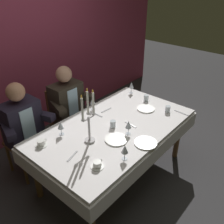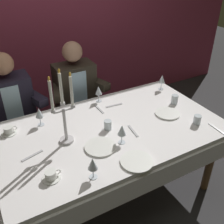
{
  "view_description": "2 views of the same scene",
  "coord_description": "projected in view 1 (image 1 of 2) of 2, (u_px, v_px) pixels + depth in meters",
  "views": [
    {
      "loc": [
        -1.83,
        -1.53,
        2.33
      ],
      "look_at": [
        0.05,
        0.07,
        0.88
      ],
      "focal_mm": 39.88,
      "sensor_mm": 36.0,
      "label": 1
    },
    {
      "loc": [
        -0.87,
        -1.6,
        2.03
      ],
      "look_at": [
        0.04,
        0.04,
        0.86
      ],
      "focal_mm": 42.49,
      "sensor_mm": 36.0,
      "label": 2
    }
  ],
  "objects": [
    {
      "name": "back_wall",
      "position": [
        24.0,
        47.0,
        3.47
      ],
      "size": [
        6.0,
        0.12,
        2.7
      ],
      "primitive_type": "cube",
      "color": "#8F324A",
      "rests_on": "ground_plane"
    },
    {
      "name": "candelabra",
      "position": [
        89.0,
        121.0,
        2.48
      ],
      "size": [
        0.19,
        0.11,
        0.61
      ],
      "color": "silver",
      "rests_on": "dining_table"
    },
    {
      "name": "dining_table",
      "position": [
        114.0,
        135.0,
        2.91
      ],
      "size": [
        1.94,
        1.14,
        0.74
      ],
      "color": "white",
      "rests_on": "ground_plane"
    },
    {
      "name": "wine_glass_3",
      "position": [
        125.0,
        149.0,
        2.31
      ],
      "size": [
        0.07,
        0.07,
        0.16
      ],
      "color": "silver",
      "rests_on": "dining_table"
    },
    {
      "name": "wine_glass_0",
      "position": [
        131.0,
        85.0,
        3.55
      ],
      "size": [
        0.07,
        0.07,
        0.16
      ],
      "color": "silver",
      "rests_on": "dining_table"
    },
    {
      "name": "coffee_cup_0",
      "position": [
        41.0,
        143.0,
        2.54
      ],
      "size": [
        0.13,
        0.12,
        0.06
      ],
      "color": "white",
      "rests_on": "dining_table"
    },
    {
      "name": "spoon_1",
      "position": [
        131.0,
        125.0,
        2.88
      ],
      "size": [
        0.04,
        0.17,
        0.01
      ],
      "primitive_type": "cube",
      "rotation": [
        0.0,
        0.0,
        1.45
      ],
      "color": "#B7B7BC",
      "rests_on": "dining_table"
    },
    {
      "name": "seated_diner_0",
      "position": [
        22.0,
        122.0,
        2.93
      ],
      "size": [
        0.63,
        0.48,
        1.24
      ],
      "color": "brown",
      "rests_on": "ground_plane"
    },
    {
      "name": "fork_3",
      "position": [
        97.0,
        115.0,
        3.07
      ],
      "size": [
        0.02,
        0.17,
        0.01
      ],
      "primitive_type": "cube",
      "rotation": [
        0.0,
        0.0,
        1.58
      ],
      "color": "#B7B7BC",
      "rests_on": "dining_table"
    },
    {
      "name": "spoon_4",
      "position": [
        106.0,
        110.0,
        3.17
      ],
      "size": [
        0.17,
        0.03,
        0.01
      ],
      "primitive_type": "cube",
      "rotation": [
        0.0,
        0.0,
        -0.08
      ],
      "color": "#B7B7BC",
      "rests_on": "dining_table"
    },
    {
      "name": "wine_glass_4",
      "position": [
        93.0,
        101.0,
        3.14
      ],
      "size": [
        0.07,
        0.07,
        0.16
      ],
      "color": "silver",
      "rests_on": "dining_table"
    },
    {
      "name": "spoon_0",
      "position": [
        72.0,
        156.0,
        2.4
      ],
      "size": [
        0.17,
        0.06,
        0.01
      ],
      "primitive_type": "cube",
      "rotation": [
        0.0,
        0.0,
        0.27
      ],
      "color": "#B7B7BC",
      "rests_on": "dining_table"
    },
    {
      "name": "dinner_plate_0",
      "position": [
        116.0,
        139.0,
        2.62
      ],
      "size": [
        0.24,
        0.24,
        0.01
      ],
      "primitive_type": "cylinder",
      "color": "white",
      "rests_on": "dining_table"
    },
    {
      "name": "ground_plane",
      "position": [
        114.0,
        174.0,
        3.23
      ],
      "size": [
        12.0,
        12.0,
        0.0
      ],
      "primitive_type": "plane",
      "color": "#323133"
    },
    {
      "name": "wine_glass_2",
      "position": [
        128.0,
        125.0,
        2.67
      ],
      "size": [
        0.07,
        0.07,
        0.16
      ],
      "color": "silver",
      "rests_on": "dining_table"
    },
    {
      "name": "wine_glass_1",
      "position": [
        61.0,
        125.0,
        2.66
      ],
      "size": [
        0.07,
        0.07,
        0.16
      ],
      "color": "silver",
      "rests_on": "dining_table"
    },
    {
      "name": "dinner_plate_1",
      "position": [
        146.0,
        143.0,
        2.57
      ],
      "size": [
        0.24,
        0.24,
        0.01
      ],
      "primitive_type": "cylinder",
      "color": "white",
      "rests_on": "dining_table"
    },
    {
      "name": "water_tumbler_0",
      "position": [
        113.0,
        124.0,
        2.82
      ],
      "size": [
        0.06,
        0.06,
        0.08
      ],
      "primitive_type": "cylinder",
      "color": "silver",
      "rests_on": "dining_table"
    },
    {
      "name": "dinner_plate_2",
      "position": [
        146.0,
        109.0,
        3.19
      ],
      "size": [
        0.23,
        0.23,
        0.01
      ],
      "primitive_type": "cylinder",
      "color": "white",
      "rests_on": "dining_table"
    },
    {
      "name": "coffee_cup_1",
      "position": [
        97.0,
        164.0,
        2.26
      ],
      "size": [
        0.13,
        0.12,
        0.06
      ],
      "color": "white",
      "rests_on": "dining_table"
    },
    {
      "name": "water_tumbler_1",
      "position": [
        168.0,
        109.0,
        3.12
      ],
      "size": [
        0.06,
        0.06,
        0.08
      ],
      "primitive_type": "cylinder",
      "color": "silver",
      "rests_on": "dining_table"
    },
    {
      "name": "water_tumbler_2",
      "position": [
        146.0,
        98.0,
        3.36
      ],
      "size": [
        0.06,
        0.06,
        0.09
      ],
      "primitive_type": "cylinder",
      "color": "silver",
      "rests_on": "dining_table"
    },
    {
      "name": "seated_diner_1",
      "position": [
        66.0,
        102.0,
        3.38
      ],
      "size": [
        0.63,
        0.48,
        1.24
      ],
      "color": "brown",
      "rests_on": "ground_plane"
    },
    {
      "name": "knife_2",
      "position": [
        181.0,
        113.0,
        3.11
      ],
      "size": [
        0.03,
        0.19,
        0.01
      ],
      "primitive_type": "cube",
      "rotation": [
        0.0,
        0.0,
        1.52
      ],
      "color": "#B7B7BC",
      "rests_on": "dining_table"
    }
  ]
}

